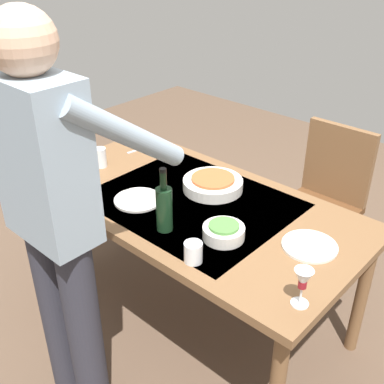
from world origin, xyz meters
The scene contains 13 objects.
ground_plane centered at (0.00, 0.00, 0.00)m, with size 6.00×6.00×0.00m, color brown.
dining_table centered at (0.00, 0.00, 0.65)m, with size 1.67×0.87×0.72m.
chair_near centered at (-0.30, -0.82, 0.53)m, with size 0.40×0.40×0.91m.
person_server centered at (0.04, 0.70, 0.96)m, with size 0.42×0.61×1.69m.
wine_bottle centered at (-0.07, 0.26, 0.83)m, with size 0.07×0.07×0.30m.
wine_glass_left centered at (-0.76, 0.27, 0.83)m, with size 0.07×0.07×0.15m.
water_cup_near_left centered at (0.62, 0.06, 0.78)m, with size 0.07×0.07×0.11m, color silver.
water_cup_near_right centered at (-0.32, 0.34, 0.77)m, with size 0.07×0.07×0.09m, color silver.
serving_bowl_pasta centered at (0.00, -0.15, 0.76)m, with size 0.30×0.30×0.07m.
side_bowl_salad centered at (-0.31, 0.14, 0.76)m, with size 0.18×0.18×0.07m.
dinner_plate_near centered at (-0.61, -0.05, 0.73)m, with size 0.23×0.23×0.01m, color silver.
dinner_plate_far centered at (0.19, 0.17, 0.73)m, with size 0.23×0.23×0.01m, color silver.
table_knife centered at (0.63, -0.25, 0.72)m, with size 0.01×0.20×0.01m, color silver.
Camera 1 is at (-1.32, 1.45, 1.88)m, focal length 44.16 mm.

